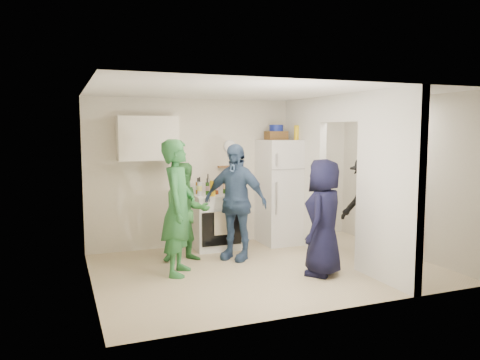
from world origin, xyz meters
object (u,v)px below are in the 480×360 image
object	(u,v)px
person_nook	(368,206)
stove	(216,221)
blue_bowl	(276,128)
person_green_center	(186,212)
yellow_cup_stack_top	(297,133)
person_denim	(235,202)
person_navy	(324,217)
wicker_basket	(276,136)
person_green_left	(178,207)
fridge	(282,192)

from	to	relation	value
person_nook	stove	bearing A→B (deg)	-134.93
blue_bowl	person_green_center	world-z (taller)	blue_bowl
yellow_cup_stack_top	person_denim	world-z (taller)	yellow_cup_stack_top
person_navy	person_green_center	bearing A→B (deg)	-82.64
person_denim	wicker_basket	bearing A→B (deg)	83.53
blue_bowl	person_green_left	distance (m)	2.59
person_nook	yellow_cup_stack_top	bearing A→B (deg)	-163.92
blue_bowl	person_green_left	xyz separation A→B (m)	(-2.04, -1.18, -1.09)
fridge	person_nook	bearing A→B (deg)	-55.61
wicker_basket	person_green_center	distance (m)	2.19
yellow_cup_stack_top	fridge	bearing A→B (deg)	155.56
person_navy	yellow_cup_stack_top	bearing A→B (deg)	-148.67
stove	person_green_left	xyz separation A→B (m)	(-0.92, -1.16, 0.47)
yellow_cup_stack_top	person_navy	size ratio (longest dim) A/B	0.16
blue_bowl	person_denim	world-z (taller)	blue_bowl
wicker_basket	person_green_center	xyz separation A→B (m)	(-1.77, -0.59, -1.14)
stove	wicker_basket	size ratio (longest dim) A/B	2.63
person_green_center	person_navy	xyz separation A→B (m)	(1.57, -1.34, 0.05)
person_nook	wicker_basket	bearing A→B (deg)	-156.69
fridge	person_green_center	xyz separation A→B (m)	(-1.87, -0.54, -0.16)
person_green_left	person_navy	xyz separation A→B (m)	(1.84, -0.75, -0.13)
stove	yellow_cup_stack_top	distance (m)	2.07
person_green_left	person_nook	size ratio (longest dim) A/B	1.17
person_green_left	fridge	bearing A→B (deg)	-36.35
stove	wicker_basket	bearing A→B (deg)	1.02
fridge	blue_bowl	xyz separation A→B (m)	(-0.10, 0.05, 1.11)
wicker_basket	person_denim	distance (m)	1.62
stove	person_nook	xyz separation A→B (m)	(2.09, -1.31, 0.33)
yellow_cup_stack_top	person_green_left	world-z (taller)	yellow_cup_stack_top
wicker_basket	blue_bowl	distance (m)	0.13
blue_bowl	person_green_center	distance (m)	2.26
fridge	person_navy	bearing A→B (deg)	-99.15
stove	person_green_center	bearing A→B (deg)	-138.99
fridge	blue_bowl	bearing A→B (deg)	153.43
fridge	person_nook	xyz separation A→B (m)	(0.87, -1.28, -0.11)
person_green_center	person_denim	bearing A→B (deg)	-8.41
fridge	person_navy	world-z (taller)	fridge
yellow_cup_stack_top	person_green_left	xyz separation A→B (m)	(-2.36, -1.03, -1.01)
wicker_basket	blue_bowl	size ratio (longest dim) A/B	1.46
stove	blue_bowl	world-z (taller)	blue_bowl
blue_bowl	yellow_cup_stack_top	xyz separation A→B (m)	(0.32, -0.15, -0.08)
fridge	person_nook	world-z (taller)	fridge
wicker_basket	person_green_center	bearing A→B (deg)	-161.66
person_denim	person_nook	xyz separation A→B (m)	(2.02, -0.59, -0.09)
stove	fridge	world-z (taller)	fridge
wicker_basket	person_green_left	xyz separation A→B (m)	(-2.04, -1.18, -0.96)
person_green_center	person_navy	bearing A→B (deg)	-37.12
stove	yellow_cup_stack_top	world-z (taller)	yellow_cup_stack_top
fridge	wicker_basket	xyz separation A→B (m)	(-0.10, 0.05, 0.98)
yellow_cup_stack_top	person_green_center	distance (m)	2.45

